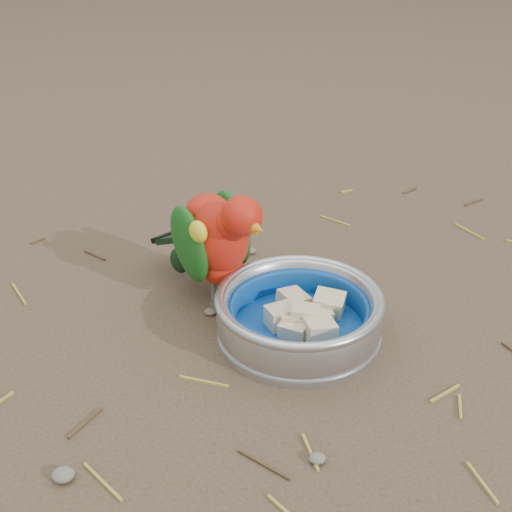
{
  "coord_description": "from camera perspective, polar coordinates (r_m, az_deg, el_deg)",
  "views": [
    {
      "loc": [
        -0.02,
        -0.75,
        0.52
      ],
      "look_at": [
        0.04,
        0.03,
        0.08
      ],
      "focal_mm": 50.0,
      "sensor_mm": 36.0,
      "label": 1
    }
  ],
  "objects": [
    {
      "name": "bowl_wall",
      "position": [
        0.87,
        3.47,
        -4.46
      ],
      "size": [
        0.2,
        0.2,
        0.04
      ],
      "primitive_type": null,
      "color": "#B2B2BA",
      "rests_on": "food_bowl"
    },
    {
      "name": "lory_parrot",
      "position": [
        0.92,
        -3.09,
        0.76
      ],
      "size": [
        0.2,
        0.22,
        0.16
      ],
      "primitive_type": null,
      "rotation": [
        0.0,
        0.0,
        -2.49
      ],
      "color": "red",
      "rests_on": "ground"
    },
    {
      "name": "ground_debris",
      "position": [
        0.97,
        -5.08,
        -3.04
      ],
      "size": [
        0.9,
        0.8,
        0.01
      ],
      "primitive_type": null,
      "color": "#A0933E",
      "rests_on": "ground"
    },
    {
      "name": "food_bowl",
      "position": [
        0.89,
        3.41,
        -6.07
      ],
      "size": [
        0.2,
        0.2,
        0.02
      ],
      "primitive_type": "cylinder",
      "color": "#B2B2BA",
      "rests_on": "ground"
    },
    {
      "name": "ground",
      "position": [
        0.91,
        -2.19,
        -5.51
      ],
      "size": [
        60.0,
        60.0,
        0.0
      ],
      "primitive_type": "plane",
      "color": "#4D3B2C"
    },
    {
      "name": "fruit_wedges",
      "position": [
        0.87,
        3.46,
        -4.84
      ],
      "size": [
        0.12,
        0.12,
        0.03
      ],
      "primitive_type": null,
      "color": "beige",
      "rests_on": "food_bowl"
    }
  ]
}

